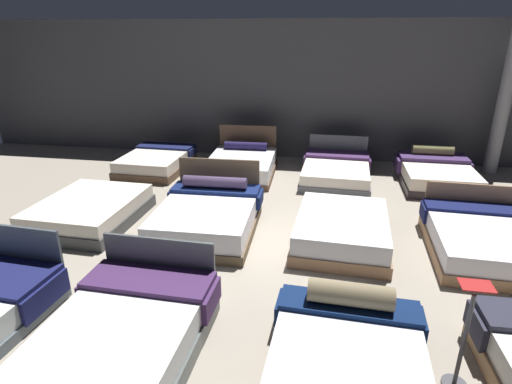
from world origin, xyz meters
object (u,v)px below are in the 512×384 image
at_px(bed_10, 336,170).
at_px(price_sign, 462,348).
at_px(bed_7, 482,240).
at_px(support_pillar, 505,99).
at_px(bed_6, 342,230).
at_px(bed_8, 156,162).
at_px(bed_9, 242,165).
at_px(bed_11, 436,174).
at_px(bed_1, 125,335).
at_px(bed_5, 208,216).
at_px(bed_2, 347,365).
at_px(bed_4, 90,211).

bearing_deg(bed_10, price_sign, -76.99).
bearing_deg(bed_7, support_pillar, 72.69).
distance_m(bed_6, price_sign, 2.94).
height_order(bed_7, bed_8, bed_7).
height_order(bed_7, bed_10, bed_10).
relative_size(bed_7, bed_9, 1.02).
height_order(bed_6, bed_11, bed_11).
bearing_deg(bed_6, bed_9, 129.48).
xyz_separation_m(bed_1, bed_7, (4.38, 2.95, -0.03)).
bearing_deg(bed_9, bed_10, 0.02).
bearing_deg(bed_6, price_sign, -66.08).
relative_size(bed_7, bed_11, 1.09).
height_order(bed_10, bed_11, bed_10).
xyz_separation_m(bed_5, bed_8, (-2.17, 3.01, -0.06)).
distance_m(bed_9, bed_10, 2.21).
relative_size(bed_2, support_pillar, 0.58).
distance_m(bed_9, bed_11, 4.41).
distance_m(bed_1, bed_10, 6.46).
bearing_deg(bed_4, bed_7, 1.78).
distance_m(bed_1, bed_9, 6.00).
bearing_deg(bed_10, bed_9, -175.84).
bearing_deg(bed_6, bed_8, 148.36).
distance_m(bed_8, bed_11, 6.54).
bearing_deg(bed_5, bed_7, -1.66).
relative_size(bed_8, bed_9, 0.94).
relative_size(bed_11, support_pillar, 0.55).
bearing_deg(bed_5, price_sign, -41.97).
xyz_separation_m(bed_7, price_sign, (-1.08, -2.78, 0.22)).
relative_size(bed_4, bed_6, 1.03).
bearing_deg(bed_2, support_pillar, 65.73).
xyz_separation_m(bed_4, price_sign, (5.45, -2.78, 0.23)).
bearing_deg(price_sign, bed_2, -171.90).
bearing_deg(bed_1, bed_8, 111.23).
bearing_deg(bed_5, bed_10, 53.64).
relative_size(bed_6, bed_7, 0.94).
relative_size(bed_4, bed_5, 0.98).
distance_m(bed_10, price_sign, 6.01).
xyz_separation_m(bed_11, support_pillar, (1.49, 1.11, 1.51)).
relative_size(bed_9, support_pillar, 0.59).
distance_m(bed_7, support_pillar, 4.76).
bearing_deg(price_sign, bed_8, 133.18).
xyz_separation_m(bed_2, bed_6, (0.00, 2.89, 0.02)).
relative_size(bed_1, bed_5, 1.00).
relative_size(bed_9, bed_11, 1.07).
distance_m(bed_5, support_pillar, 7.38).
xyz_separation_m(bed_1, bed_4, (-2.15, 2.95, -0.05)).
distance_m(bed_7, bed_10, 3.81).
bearing_deg(bed_2, bed_11, 73.16).
xyz_separation_m(bed_1, bed_10, (2.20, 6.07, -0.05)).
bearing_deg(bed_8, bed_2, -51.70).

